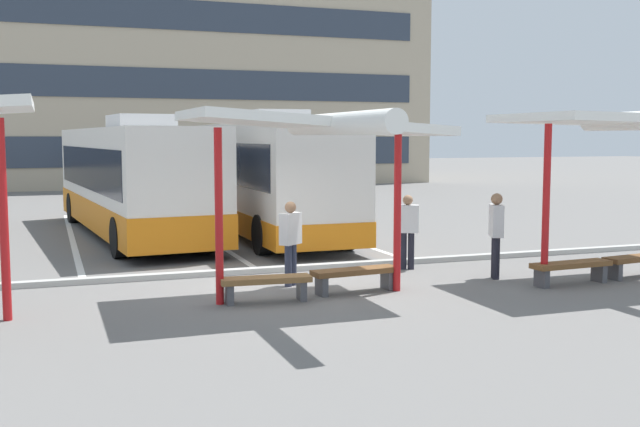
{
  "coord_description": "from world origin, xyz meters",
  "views": [
    {
      "loc": [
        -4.28,
        -13.83,
        2.89
      ],
      "look_at": [
        2.02,
        3.63,
        1.02
      ],
      "focal_mm": 42.57,
      "sensor_mm": 36.0,
      "label": 1
    }
  ],
  "objects_px": {
    "coach_bus_1": "(260,177)",
    "waiting_passenger_0": "(408,227)",
    "waiting_passenger_2": "(291,237)",
    "waiting_shelter_2": "(624,124)",
    "bench_3": "(571,268)",
    "waiting_shelter_1": "(317,128)",
    "coach_bus_0": "(132,181)",
    "bench_1": "(266,283)",
    "bench_2": "(355,275)",
    "bench_4": "(637,261)",
    "waiting_passenger_1": "(496,229)"
  },
  "relations": [
    {
      "from": "waiting_shelter_1",
      "to": "bench_2",
      "type": "xyz_separation_m",
      "value": [
        0.9,
        0.4,
        -2.72
      ]
    },
    {
      "from": "bench_1",
      "to": "bench_3",
      "type": "bearing_deg",
      "value": -4.65
    },
    {
      "from": "waiting_passenger_0",
      "to": "waiting_passenger_2",
      "type": "relative_size",
      "value": 0.99
    },
    {
      "from": "waiting_shelter_1",
      "to": "waiting_shelter_2",
      "type": "relative_size",
      "value": 1.04
    },
    {
      "from": "waiting_shelter_2",
      "to": "bench_3",
      "type": "relative_size",
      "value": 2.68
    },
    {
      "from": "coach_bus_0",
      "to": "bench_2",
      "type": "bearing_deg",
      "value": -73.14
    },
    {
      "from": "bench_2",
      "to": "waiting_shelter_2",
      "type": "relative_size",
      "value": 0.37
    },
    {
      "from": "waiting_passenger_2",
      "to": "bench_4",
      "type": "bearing_deg",
      "value": -12.57
    },
    {
      "from": "coach_bus_1",
      "to": "waiting_passenger_1",
      "type": "distance_m",
      "value": 9.22
    },
    {
      "from": "waiting_shelter_2",
      "to": "waiting_passenger_2",
      "type": "distance_m",
      "value": 6.82
    },
    {
      "from": "coach_bus_0",
      "to": "waiting_passenger_2",
      "type": "bearing_deg",
      "value": -76.97
    },
    {
      "from": "bench_4",
      "to": "waiting_passenger_2",
      "type": "xyz_separation_m",
      "value": [
        -7.03,
        1.57,
        0.62
      ]
    },
    {
      "from": "bench_1",
      "to": "waiting_passenger_2",
      "type": "distance_m",
      "value": 1.64
    },
    {
      "from": "coach_bus_0",
      "to": "coach_bus_1",
      "type": "relative_size",
      "value": 1.03
    },
    {
      "from": "waiting_shelter_1",
      "to": "bench_1",
      "type": "height_order",
      "value": "waiting_shelter_1"
    },
    {
      "from": "waiting_passenger_1",
      "to": "waiting_passenger_2",
      "type": "bearing_deg",
      "value": 170.51
    },
    {
      "from": "waiting_passenger_0",
      "to": "waiting_passenger_2",
      "type": "bearing_deg",
      "value": -162.88
    },
    {
      "from": "waiting_shelter_2",
      "to": "bench_3",
      "type": "height_order",
      "value": "waiting_shelter_2"
    },
    {
      "from": "bench_4",
      "to": "waiting_passenger_0",
      "type": "height_order",
      "value": "waiting_passenger_0"
    },
    {
      "from": "bench_1",
      "to": "bench_2",
      "type": "height_order",
      "value": "same"
    },
    {
      "from": "bench_2",
      "to": "waiting_passenger_0",
      "type": "bearing_deg",
      "value": 43.39
    },
    {
      "from": "coach_bus_1",
      "to": "waiting_passenger_2",
      "type": "distance_m",
      "value": 8.34
    },
    {
      "from": "waiting_shelter_2",
      "to": "coach_bus_1",
      "type": "bearing_deg",
      "value": 113.82
    },
    {
      "from": "waiting_passenger_0",
      "to": "waiting_passenger_2",
      "type": "distance_m",
      "value": 3.11
    },
    {
      "from": "bench_1",
      "to": "waiting_shelter_2",
      "type": "distance_m",
      "value": 7.57
    },
    {
      "from": "coach_bus_0",
      "to": "bench_3",
      "type": "height_order",
      "value": "coach_bus_0"
    },
    {
      "from": "bench_2",
      "to": "bench_4",
      "type": "xyz_separation_m",
      "value": [
        6.09,
        -0.56,
        -0.0
      ]
    },
    {
      "from": "bench_2",
      "to": "coach_bus_1",
      "type": "bearing_deg",
      "value": 85.64
    },
    {
      "from": "coach_bus_0",
      "to": "bench_3",
      "type": "bearing_deg",
      "value": -55.67
    },
    {
      "from": "waiting_shelter_1",
      "to": "bench_3",
      "type": "relative_size",
      "value": 2.79
    },
    {
      "from": "bench_1",
      "to": "bench_4",
      "type": "height_order",
      "value": "same"
    },
    {
      "from": "coach_bus_1",
      "to": "waiting_passenger_0",
      "type": "relative_size",
      "value": 7.06
    },
    {
      "from": "coach_bus_0",
      "to": "waiting_shelter_1",
      "type": "relative_size",
      "value": 2.43
    },
    {
      "from": "bench_1",
      "to": "bench_4",
      "type": "relative_size",
      "value": 0.98
    },
    {
      "from": "bench_3",
      "to": "waiting_passenger_2",
      "type": "distance_m",
      "value": 5.55
    },
    {
      "from": "bench_1",
      "to": "bench_3",
      "type": "height_order",
      "value": "same"
    },
    {
      "from": "bench_2",
      "to": "waiting_passenger_2",
      "type": "relative_size",
      "value": 1.04
    },
    {
      "from": "waiting_passenger_0",
      "to": "waiting_passenger_1",
      "type": "xyz_separation_m",
      "value": [
        1.2,
        -1.61,
        0.09
      ]
    },
    {
      "from": "bench_2",
      "to": "waiting_shelter_2",
      "type": "height_order",
      "value": "waiting_shelter_2"
    },
    {
      "from": "bench_3",
      "to": "coach_bus_0",
      "type": "bearing_deg",
      "value": 124.33
    },
    {
      "from": "coach_bus_1",
      "to": "waiting_passenger_1",
      "type": "relative_size",
      "value": 6.58
    },
    {
      "from": "coach_bus_1",
      "to": "waiting_passenger_1",
      "type": "height_order",
      "value": "coach_bus_1"
    },
    {
      "from": "waiting_passenger_2",
      "to": "coach_bus_1",
      "type": "bearing_deg",
      "value": 78.6
    },
    {
      "from": "coach_bus_1",
      "to": "bench_3",
      "type": "distance_m",
      "value": 10.61
    },
    {
      "from": "waiting_shelter_2",
      "to": "bench_4",
      "type": "height_order",
      "value": "waiting_shelter_2"
    },
    {
      "from": "bench_3",
      "to": "bench_1",
      "type": "bearing_deg",
      "value": 175.35
    },
    {
      "from": "waiting_shelter_1",
      "to": "waiting_passenger_0",
      "type": "xyz_separation_m",
      "value": [
        2.93,
        2.32,
        -2.11
      ]
    },
    {
      "from": "waiting_passenger_0",
      "to": "bench_1",
      "type": "bearing_deg",
      "value": -150.48
    },
    {
      "from": "bench_4",
      "to": "waiting_passenger_2",
      "type": "distance_m",
      "value": 7.23
    },
    {
      "from": "waiting_shelter_1",
      "to": "waiting_passenger_1",
      "type": "distance_m",
      "value": 4.66
    }
  ]
}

